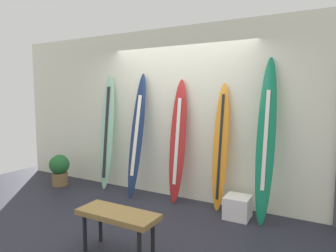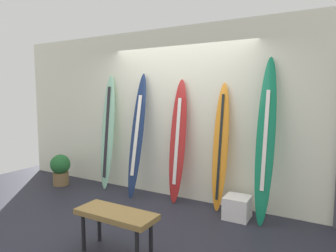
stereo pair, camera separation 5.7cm
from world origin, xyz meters
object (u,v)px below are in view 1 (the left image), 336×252
(surfboard_emerald, at_px, (266,141))
(bench, at_px, (118,217))
(surfboard_crimson, at_px, (178,142))
(display_block_left, at_px, (238,207))
(surfboard_seafoam, at_px, (107,132))
(surfboard_navy, at_px, (137,135))
(potted_plant, at_px, (59,169))
(surfboard_sunset, at_px, (221,148))

(surfboard_emerald, xyz_separation_m, bench, (-1.19, -1.65, -0.69))
(surfboard_crimson, relative_size, display_block_left, 5.67)
(surfboard_seafoam, height_order, surfboard_navy, surfboard_navy)
(surfboard_navy, distance_m, potted_plant, 1.79)
(surfboard_navy, bearing_deg, bench, -61.36)
(potted_plant, bearing_deg, display_block_left, 2.75)
(surfboard_seafoam, distance_m, potted_plant, 1.20)
(surfboard_emerald, bearing_deg, surfboard_seafoam, 178.43)
(surfboard_emerald, height_order, bench, surfboard_emerald)
(surfboard_navy, height_order, surfboard_emerald, surfboard_emerald)
(surfboard_crimson, height_order, surfboard_sunset, surfboard_crimson)
(potted_plant, bearing_deg, bench, -29.07)
(surfboard_emerald, bearing_deg, surfboard_sunset, 170.90)
(surfboard_crimson, bearing_deg, surfboard_seafoam, -179.60)
(surfboard_seafoam, height_order, surfboard_crimson, surfboard_seafoam)
(surfboard_emerald, distance_m, bench, 2.15)
(surfboard_navy, relative_size, surfboard_crimson, 1.06)
(surfboard_seafoam, distance_m, bench, 2.45)
(surfboard_seafoam, xyz_separation_m, bench, (1.62, -1.73, -0.63))
(surfboard_crimson, relative_size, bench, 2.16)
(bench, bearing_deg, surfboard_crimson, 95.86)
(surfboard_navy, relative_size, surfboard_sunset, 1.10)
(surfboard_navy, relative_size, display_block_left, 6.01)
(display_block_left, distance_m, potted_plant, 3.38)
(surfboard_navy, bearing_deg, potted_plant, -171.41)
(surfboard_seafoam, bearing_deg, bench, -46.97)
(surfboard_navy, height_order, display_block_left, surfboard_navy)
(potted_plant, relative_size, bench, 0.64)
(potted_plant, bearing_deg, surfboard_crimson, 8.29)
(surfboard_seafoam, bearing_deg, surfboard_navy, -6.85)
(surfboard_seafoam, bearing_deg, display_block_left, -3.91)
(surfboard_seafoam, xyz_separation_m, surfboard_navy, (0.72, -0.09, 0.00))
(surfboard_sunset, xyz_separation_m, surfboard_emerald, (0.66, -0.11, 0.17))
(surfboard_navy, height_order, surfboard_sunset, surfboard_navy)
(surfboard_seafoam, height_order, potted_plant, surfboard_seafoam)
(surfboard_sunset, xyz_separation_m, bench, (-0.53, -1.76, -0.52))
(surfboard_emerald, height_order, display_block_left, surfboard_emerald)
(surfboard_navy, xyz_separation_m, surfboard_crimson, (0.72, 0.10, -0.07))
(surfboard_emerald, bearing_deg, surfboard_crimson, 176.36)
(display_block_left, bearing_deg, surfboard_emerald, 15.51)
(surfboard_navy, relative_size, potted_plant, 3.55)
(surfboard_seafoam, relative_size, bench, 2.28)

